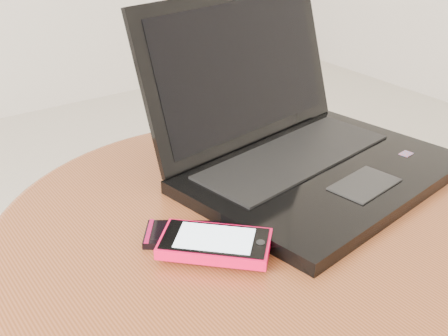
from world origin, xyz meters
TOP-DOWN VIEW (x-y plane):
  - table at (0.06, 0.00)m, footprint 0.69×0.69m
  - laptop at (0.20, 0.08)m, footprint 0.43×0.40m
  - phone_black at (-0.04, 0.02)m, footprint 0.11×0.10m
  - phone_pink at (-0.03, -0.03)m, footprint 0.14×0.14m

SIDE VIEW (x-z plane):
  - table at x=0.06m, z-range 0.16..0.71m
  - phone_black at x=-0.04m, z-range 0.55..0.56m
  - phone_pink at x=-0.03m, z-range 0.56..0.58m
  - laptop at x=0.20m, z-range 0.47..0.72m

